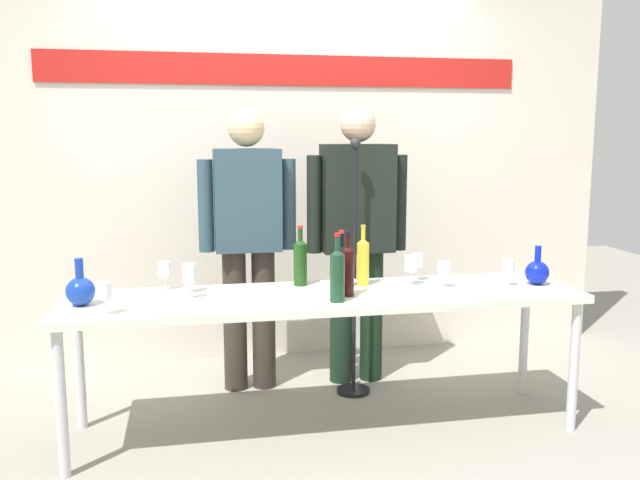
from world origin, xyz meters
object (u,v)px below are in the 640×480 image
object	(u,v)px
wine_bottle_4	(300,261)
wine_glass_left_2	(164,270)
wine_bottle_1	(363,260)
wine_glass_left_3	(189,272)
display_table	(326,304)
presenter_right	(357,227)
wine_bottle_2	(337,273)
wine_bottle_0	(341,264)
decanter_blue_right	(537,272)
wine_glass_right_3	(509,267)
wine_bottle_3	(348,269)
wine_glass_right_1	(411,264)
wine_glass_right_2	(417,261)
microphone_stand	(354,311)
wine_glass_left_1	(189,277)
wine_glass_right_0	(444,269)
decanter_blue_left	(80,290)
presenter_left	(248,234)
wine_glass_left_0	(105,291)

from	to	relation	value
wine_bottle_4	wine_glass_left_2	size ratio (longest dim) A/B	2.17
wine_bottle_1	wine_glass_left_3	bearing A→B (deg)	179.57
display_table	wine_glass_left_2	bearing A→B (deg)	163.63
presenter_right	wine_bottle_2	distance (m)	0.90
wine_bottle_0	wine_bottle_2	size ratio (longest dim) A/B	0.92
wine_bottle_0	wine_bottle_2	world-z (taller)	wine_bottle_2
decanter_blue_right	wine_glass_right_3	world-z (taller)	decanter_blue_right
wine_bottle_3	wine_glass_left_3	bearing A→B (deg)	163.79
wine_bottle_2	wine_glass_right_1	distance (m)	0.54
wine_glass_right_2	wine_glass_right_3	world-z (taller)	wine_glass_right_2
wine_glass_left_2	microphone_stand	world-z (taller)	microphone_stand
wine_bottle_4	wine_glass_right_3	world-z (taller)	wine_bottle_4
wine_glass_left_1	wine_glass_right_3	bearing A→B (deg)	-1.67
wine_glass_right_0	microphone_stand	distance (m)	0.67
decanter_blue_left	microphone_stand	xyz separation A→B (m)	(1.45, 0.48, -0.30)
wine_bottle_4	wine_glass_left_3	world-z (taller)	wine_bottle_4
decanter_blue_right	wine_glass_right_2	bearing A→B (deg)	160.25
display_table	wine_glass_right_1	size ratio (longest dim) A/B	16.10
wine_bottle_3	wine_glass_left_3	world-z (taller)	wine_bottle_3
presenter_left	wine_glass_left_2	world-z (taller)	presenter_left
wine_glass_right_0	wine_glass_right_2	distance (m)	0.21
presenter_left	wine_bottle_1	size ratio (longest dim) A/B	5.12
decanter_blue_right	wine_glass_left_1	xyz separation A→B (m)	(-1.84, 0.04, 0.04)
decanter_blue_left	wine_glass_left_2	size ratio (longest dim) A/B	1.54
wine_glass_left_1	wine_glass_right_1	size ratio (longest dim) A/B	0.93
wine_bottle_0	wine_glass_left_2	distance (m)	0.92
wine_bottle_3	wine_glass_left_2	distance (m)	0.95
decanter_blue_left	wine_bottle_0	world-z (taller)	wine_bottle_0
wine_glass_left_0	wine_glass_right_1	bearing A→B (deg)	11.08
wine_bottle_0	wine_glass_left_0	bearing A→B (deg)	-164.98
wine_glass_left_3	wine_glass_right_0	world-z (taller)	wine_glass_left_3
decanter_blue_left	wine_glass_left_0	size ratio (longest dim) A/B	1.53
presenter_right	wine_bottle_0	distance (m)	0.62
display_table	wine_glass_left_2	size ratio (longest dim) A/B	17.70
wine_glass_left_2	wine_glass_left_3	world-z (taller)	same
wine_bottle_4	wine_glass_left_1	world-z (taller)	wine_bottle_4
wine_bottle_3	wine_glass_left_2	world-z (taller)	wine_bottle_3
wine_bottle_1	presenter_left	bearing A→B (deg)	137.59
presenter_left	wine_glass_left_3	bearing A→B (deg)	-124.24
wine_glass_right_2	wine_glass_left_3	bearing A→B (deg)	-177.95
wine_glass_right_3	decanter_blue_right	bearing A→B (deg)	3.47
presenter_right	wine_glass_right_3	world-z (taller)	presenter_right
presenter_left	wine_glass_right_2	xyz separation A→B (m)	(0.89, -0.47, -0.11)
display_table	wine_glass_left_0	distance (m)	1.08
wine_glass_left_2	microphone_stand	size ratio (longest dim) A/B	0.10
wine_bottle_1	wine_glass_left_0	size ratio (longest dim) A/B	2.19
presenter_left	wine_bottle_2	distance (m)	0.92
presenter_right	wine_bottle_4	distance (m)	0.64
wine_bottle_1	wine_bottle_3	size ratio (longest dim) A/B	1.01
wine_bottle_4	wine_glass_left_1	distance (m)	0.61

